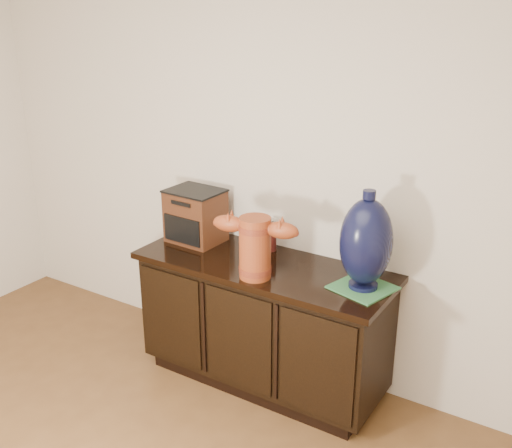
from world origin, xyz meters
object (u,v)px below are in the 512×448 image
Objects in this scene: sideboard at (263,322)px; spray_can at (271,235)px; terracotta_vessel at (255,244)px; tv_radio at (195,216)px; lamp_base at (366,242)px.

spray_can reaches higher than sideboard.
sideboard is 3.11× the size of terracotta_vessel.
tv_radio is at bearing -166.18° from spray_can.
spray_can is (-0.07, 0.19, 0.46)m from sideboard.
terracotta_vessel reaches higher than spray_can.
lamp_base reaches higher than tv_radio.
lamp_base is 0.69m from spray_can.
terracotta_vessel is at bearing -20.40° from tv_radio.
lamp_base is (0.58, 0.01, 0.62)m from sideboard.
sideboard is 0.58m from terracotta_vessel.
lamp_base is at bearing -15.33° from spray_can.
terracotta_vessel is (0.05, -0.17, 0.55)m from sideboard.
spray_can is at bearing 96.29° from terracotta_vessel.
spray_can is at bearing 109.27° from sideboard.
sideboard is at bearing 94.94° from terracotta_vessel.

